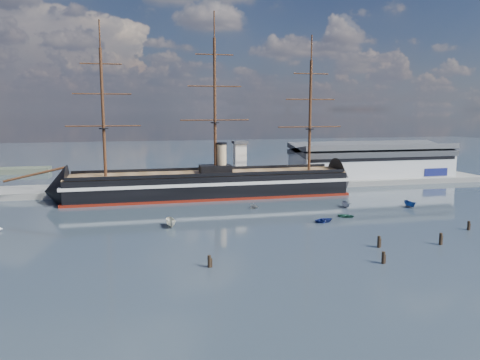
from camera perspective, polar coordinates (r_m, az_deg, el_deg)
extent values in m
plane|color=#2B3942|center=(134.29, 1.94, -3.40)|extent=(600.00, 600.00, 0.00)
cube|color=slate|center=(171.01, 2.04, -0.81)|extent=(180.00, 18.00, 2.00)
cube|color=#B7BABC|center=(191.78, 15.71, 2.01)|extent=(62.00, 20.00, 10.00)
cube|color=#3F4247|center=(191.25, 15.78, 3.68)|extent=(63.00, 21.00, 2.00)
cube|color=silver|center=(165.18, -0.02, 2.02)|extent=(4.00, 4.00, 14.00)
cube|color=#3F4247|center=(164.49, -0.02, 4.62)|extent=(5.00, 5.00, 1.00)
cube|color=black|center=(150.68, -3.75, -0.55)|extent=(88.04, 16.20, 7.00)
cube|color=silver|center=(150.50, -3.76, -0.10)|extent=(90.04, 16.44, 1.00)
cube|color=maroon|center=(151.31, -3.74, -1.92)|extent=(90.04, 16.40, 0.90)
cone|color=black|center=(150.44, -21.51, -1.27)|extent=(14.04, 15.71, 15.68)
cone|color=black|center=(164.72, 12.41, -0.06)|extent=(11.04, 15.70, 15.68)
cube|color=brown|center=(150.16, -3.77, 0.80)|extent=(88.03, 14.92, 0.40)
cube|color=black|center=(150.31, -3.02, 1.36)|extent=(10.01, 6.02, 2.50)
cylinder|color=tan|center=(150.27, -2.28, 2.70)|extent=(3.20, 3.20, 9.00)
cylinder|color=#381E0F|center=(150.60, -23.69, 0.65)|extent=(17.75, 0.74, 4.43)
cylinder|color=#381E0F|center=(147.01, -16.36, 7.82)|extent=(0.90, 0.90, 38.00)
cylinder|color=#381E0F|center=(149.12, -3.08, 8.92)|extent=(0.90, 0.90, 42.00)
cylinder|color=#381E0F|center=(157.93, 8.54, 7.73)|extent=(0.90, 0.90, 36.00)
imported|color=silver|center=(113.90, -8.41, -5.68)|extent=(6.58, 2.79, 2.57)
imported|color=navy|center=(119.45, 10.28, -5.05)|extent=(2.08, 3.38, 1.47)
imported|color=gray|center=(138.02, 12.80, -3.29)|extent=(5.31, 2.16, 2.09)
imported|color=gray|center=(133.31, 1.70, -3.49)|extent=(5.59, 3.90, 1.88)
imported|color=#1C4E3C|center=(125.67, 12.82, -4.45)|extent=(2.34, 2.71, 1.21)
imported|color=navy|center=(143.66, 20.00, -3.13)|extent=(5.73, 2.28, 2.26)
cylinder|color=black|center=(85.00, -3.76, -10.58)|extent=(0.64, 0.64, 2.92)
cylinder|color=black|center=(90.69, 17.04, -9.71)|extent=(0.64, 0.64, 2.96)
cylinder|color=black|center=(106.81, 23.23, -7.26)|extent=(0.64, 0.64, 3.22)
cylinder|color=black|center=(122.18, 26.07, -5.50)|extent=(0.64, 0.64, 2.83)
cylinder|color=black|center=(100.50, 16.55, -7.89)|extent=(0.64, 0.64, 3.12)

